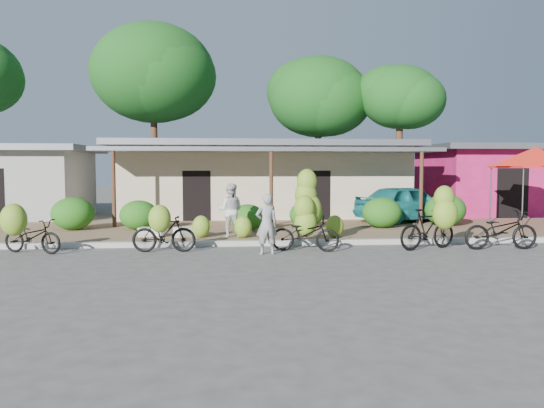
{
  "coord_description": "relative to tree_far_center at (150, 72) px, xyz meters",
  "views": [
    {
      "loc": [
        -1.58,
        -13.04,
        2.26
      ],
      "look_at": [
        -0.33,
        1.9,
        1.2
      ],
      "focal_mm": 35.0,
      "sensor_mm": 36.0,
      "label": 1
    }
  ],
  "objects": [
    {
      "name": "hedge_4",
      "position": [
        9.49,
        -11.06,
        -6.68
      ],
      "size": [
        1.37,
        1.24,
        1.07
      ],
      "primitive_type": "ellipsoid",
      "color": "#255E15",
      "rests_on": "sidewalk"
    },
    {
      "name": "hedge_2",
      "position": [
        4.77,
        -11.58,
        -6.77
      ],
      "size": [
        1.14,
        1.03,
        0.89
      ],
      "primitive_type": "ellipsoid",
      "color": "#255E15",
      "rests_on": "sidewalk"
    },
    {
      "name": "teal_van",
      "position": [
        11.06,
        -9.11,
        -6.49
      ],
      "size": [
        4.54,
        3.12,
        1.43
      ],
      "primitive_type": "imported",
      "rotation": [
        0.0,
        0.0,
        1.95
      ],
      "color": "#197273",
      "rests_on": "sidewalk"
    },
    {
      "name": "bike_center",
      "position": [
        6.22,
        -14.98,
        -6.48
      ],
      "size": [
        1.91,
        1.35,
        2.2
      ],
      "rotation": [
        0.0,
        0.0,
        1.34
      ],
      "color": "black",
      "rests_on": "ground"
    },
    {
      "name": "bike_far_left",
      "position": [
        -1.02,
        -15.13,
        -6.76
      ],
      "size": [
        1.81,
        1.46,
        1.35
      ],
      "rotation": [
        0.0,
        0.0,
        1.22
      ],
      "color": "black",
      "rests_on": "ground"
    },
    {
      "name": "tree_center_right",
      "position": [
        9.0,
        0.5,
        -1.09
      ],
      "size": [
        5.67,
        5.59,
        8.37
      ],
      "color": "#553322",
      "rests_on": "ground"
    },
    {
      "name": "bike_far_right",
      "position": [
        11.53,
        -15.39,
        -6.8
      ],
      "size": [
        2.03,
        0.75,
        1.06
      ],
      "rotation": [
        0.0,
        0.0,
        1.54
      ],
      "color": "black",
      "rests_on": "ground"
    },
    {
      "name": "red_canopy",
      "position": [
        15.17,
        -10.93,
        -4.72
      ],
      "size": [
        3.5,
        3.5,
        2.86
      ],
      "color": "#59595E",
      "rests_on": "sidewalk"
    },
    {
      "name": "loose_banana_b",
      "position": [
        4.57,
        -13.28,
        -6.88
      ],
      "size": [
        0.53,
        0.45,
        0.66
      ],
      "primitive_type": "ellipsoid",
      "color": "#70A82A",
      "rests_on": "sidewalk"
    },
    {
      "name": "bystander",
      "position": [
        4.19,
        -13.03,
        -6.39
      ],
      "size": [
        0.87,
        0.73,
        1.63
      ],
      "primitive_type": "imported",
      "rotation": [
        0.0,
        0.0,
        3.0
      ],
      "color": "silver",
      "rests_on": "sidewalk"
    },
    {
      "name": "bike_right",
      "position": [
        9.61,
        -15.38,
        -6.59
      ],
      "size": [
        1.93,
        1.46,
        1.77
      ],
      "rotation": [
        0.0,
        0.0,
        1.93
      ],
      "color": "black",
      "rests_on": "ground"
    },
    {
      "name": "hedge_5",
      "position": [
        11.98,
        -10.61,
        -6.63
      ],
      "size": [
        1.48,
        1.33,
        1.16
      ],
      "primitive_type": "ellipsoid",
      "color": "#255E15",
      "rests_on": "sidewalk"
    },
    {
      "name": "loose_banana_a",
      "position": [
        3.3,
        -13.09,
        -6.88
      ],
      "size": [
        0.53,
        0.45,
        0.67
      ],
      "primitive_type": "ellipsoid",
      "color": "#70A82A",
      "rests_on": "sidewalk"
    },
    {
      "name": "shop_grey",
      "position": [
        -5.31,
        -5.12,
        -5.71
      ],
      "size": [
        7.0,
        6.0,
        3.15
      ],
      "color": "gray",
      "rests_on": "ground"
    },
    {
      "name": "vendor",
      "position": [
        5.1,
        -15.63,
        -6.55
      ],
      "size": [
        0.62,
        0.46,
        1.57
      ],
      "primitive_type": "imported",
      "rotation": [
        0.0,
        0.0,
        3.3
      ],
      "color": "gray",
      "rests_on": "ground"
    },
    {
      "name": "bike_left",
      "position": [
        2.42,
        -15.19,
        -6.74
      ],
      "size": [
        1.69,
        1.16,
        1.31
      ],
      "rotation": [
        0.0,
        0.0,
        1.54
      ],
      "color": "black",
      "rests_on": "ground"
    },
    {
      "name": "sack_far",
      "position": [
        1.78,
        -12.82,
        -7.07
      ],
      "size": [
        0.82,
        0.55,
        0.28
      ],
      "primitive_type": "cube",
      "rotation": [
        0.0,
        0.0,
        -0.24
      ],
      "color": "silver",
      "rests_on": "sidewalk"
    },
    {
      "name": "hedge_3",
      "position": [
        6.85,
        -10.82,
        -6.75
      ],
      "size": [
        1.18,
        1.06,
        0.92
      ],
      "primitive_type": "ellipsoid",
      "color": "#255E15",
      "rests_on": "sidewalk"
    },
    {
      "name": "sidewalk",
      "position": [
        5.69,
        -11.11,
        -7.27
      ],
      "size": [
        60.0,
        6.0,
        0.12
      ],
      "primitive_type": "cube",
      "color": "#89624A",
      "rests_on": "ground"
    },
    {
      "name": "curb",
      "position": [
        5.69,
        -14.11,
        -7.26
      ],
      "size": [
        60.0,
        0.25,
        0.15
      ],
      "primitive_type": "cube",
      "color": "#A8A399",
      "rests_on": "ground"
    },
    {
      "name": "hedge_0",
      "position": [
        -1.12,
        -10.83,
        -6.65
      ],
      "size": [
        1.43,
        1.28,
        1.11
      ],
      "primitive_type": "ellipsoid",
      "color": "#255E15",
      "rests_on": "sidewalk"
    },
    {
      "name": "ground",
      "position": [
        5.69,
        -16.11,
        -7.33
      ],
      "size": [
        100.0,
        100.0,
        0.0
      ],
      "primitive_type": "plane",
      "color": "#4E4B48",
      "rests_on": "ground"
    },
    {
      "name": "sack_near",
      "position": [
        2.9,
        -12.83,
        -7.06
      ],
      "size": [
        0.93,
        0.81,
        0.3
      ],
      "primitive_type": "cube",
      "rotation": [
        0.0,
        0.0,
        0.59
      ],
      "color": "silver",
      "rests_on": "sidewalk"
    },
    {
      "name": "tree_far_center",
      "position": [
        0.0,
        0.0,
        0.0
      ],
      "size": [
        6.57,
        6.56,
        9.85
      ],
      "color": "#553322",
      "rests_on": "ground"
    },
    {
      "name": "shop_pink",
      "position": [
        16.19,
        -5.12,
        -5.66
      ],
      "size": [
        6.0,
        6.0,
        3.25
      ],
      "color": "#D2206C",
      "rests_on": "ground"
    },
    {
      "name": "shop_main",
      "position": [
        5.69,
        -5.18,
        -5.61
      ],
      "size": [
        13.0,
        8.5,
        3.35
      ],
      "color": "beige",
      "rests_on": "ground"
    },
    {
      "name": "loose_banana_c",
      "position": [
        7.33,
        -13.46,
        -6.87
      ],
      "size": [
        0.54,
        0.46,
        0.68
      ],
      "primitive_type": "ellipsoid",
      "color": "#70A82A",
      "rests_on": "sidewalk"
    },
    {
      "name": "hedge_1",
      "position": [
        1.11,
        -11.02,
        -6.71
      ],
      "size": [
        1.29,
        1.16,
        1.01
      ],
      "primitive_type": "ellipsoid",
      "color": "#255E15",
      "rests_on": "sidewalk"
    },
    {
      "name": "tree_near_right",
      "position": [
        13.0,
        -1.5,
        -1.33
      ],
      "size": [
        4.35,
        4.17,
        7.63
      ],
      "color": "#553322",
      "rests_on": "ground"
    }
  ]
}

